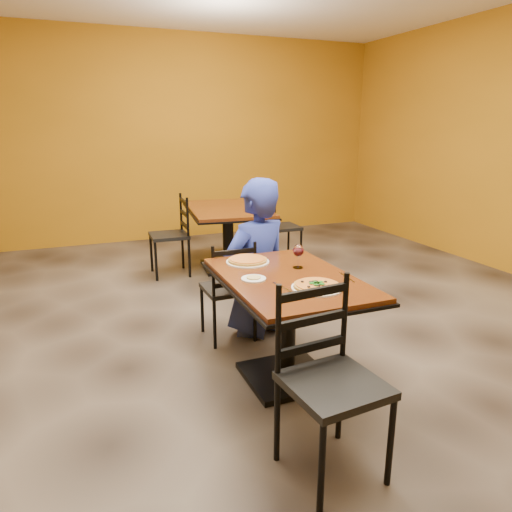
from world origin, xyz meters
name	(u,v)px	position (x,y,z in m)	size (l,w,h in m)	color
floor	(259,348)	(0.00, 0.00, 0.00)	(7.00, 8.00, 0.01)	black
wall_back	(157,139)	(0.00, 4.00, 1.50)	(7.00, 0.01, 3.00)	#A66B12
table_main	(287,304)	(0.00, -0.50, 0.56)	(0.83, 1.23, 0.75)	#57300D
table_second	(228,223)	(0.46, 2.14, 0.56)	(1.07, 1.46, 0.75)	#57300D
chair_main_near	(334,386)	(-0.18, -1.40, 0.49)	(0.44, 0.44, 0.98)	black
chair_main_far	(228,289)	(-0.16, 0.29, 0.42)	(0.38, 0.38, 0.84)	black
chair_second_left	(169,236)	(-0.26, 2.14, 0.46)	(0.42, 0.42, 0.93)	black
chair_second_right	(282,227)	(1.18, 2.14, 0.45)	(0.40, 0.40, 0.90)	black
diner	(256,257)	(0.10, 0.32, 0.65)	(0.64, 0.42, 1.30)	navy
plate_main	(317,288)	(0.06, -0.78, 0.76)	(0.31, 0.31, 0.01)	white
pizza_main	(317,285)	(0.06, -0.78, 0.77)	(0.28, 0.28, 0.02)	maroon
plate_far	(248,262)	(-0.13, -0.11, 0.76)	(0.31, 0.31, 0.01)	white
pizza_far	(248,260)	(-0.13, -0.11, 0.77)	(0.28, 0.28, 0.02)	gold
side_plate	(254,279)	(-0.23, -0.48, 0.76)	(0.16, 0.16, 0.01)	white
dip	(254,277)	(-0.23, -0.48, 0.76)	(0.09, 0.09, 0.01)	tan
wine_glass	(298,255)	(0.14, -0.36, 0.84)	(0.08, 0.08, 0.18)	white
fork	(282,287)	(-0.13, -0.68, 0.75)	(0.01, 0.19, 0.00)	silver
knife	(347,278)	(0.34, -0.67, 0.75)	(0.01, 0.21, 0.00)	silver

